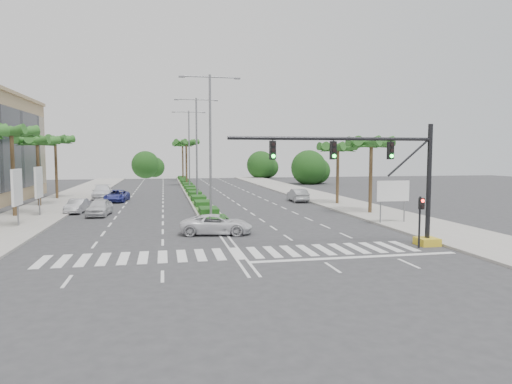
{
  "coord_description": "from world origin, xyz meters",
  "views": [
    {
      "loc": [
        -3.87,
        -24.31,
        5.42
      ],
      "look_at": [
        1.95,
        4.37,
        3.0
      ],
      "focal_mm": 32.0,
      "sensor_mm": 36.0,
      "label": 1
    }
  ],
  "objects_px": {
    "car_parked_a": "(99,207)",
    "car_parked_d": "(102,192)",
    "car_right": "(298,195)",
    "car_parked_c": "(117,196)",
    "car_parked_b": "(77,206)",
    "car_crossing": "(217,224)"
  },
  "relations": [
    {
      "from": "car_parked_a",
      "to": "car_parked_d",
      "type": "xyz_separation_m",
      "value": [
        -1.79,
        16.1,
        0.08
      ]
    },
    {
      "from": "car_parked_d",
      "to": "car_right",
      "type": "bearing_deg",
      "value": -24.3
    },
    {
      "from": "car_parked_c",
      "to": "car_parked_a",
      "type": "bearing_deg",
      "value": -85.48
    },
    {
      "from": "car_parked_b",
      "to": "car_parked_c",
      "type": "distance_m",
      "value": 9.98
    },
    {
      "from": "car_crossing",
      "to": "car_parked_b",
      "type": "bearing_deg",
      "value": 49.87
    },
    {
      "from": "car_parked_a",
      "to": "car_right",
      "type": "distance_m",
      "value": 22.31
    },
    {
      "from": "car_parked_d",
      "to": "car_parked_a",
      "type": "bearing_deg",
      "value": -88.77
    },
    {
      "from": "car_parked_b",
      "to": "car_parked_d",
      "type": "relative_size",
      "value": 0.69
    },
    {
      "from": "car_parked_b",
      "to": "car_parked_d",
      "type": "height_order",
      "value": "car_parked_d"
    },
    {
      "from": "car_parked_a",
      "to": "car_crossing",
      "type": "height_order",
      "value": "car_parked_a"
    },
    {
      "from": "car_crossing",
      "to": "car_parked_d",
      "type": "bearing_deg",
      "value": 32.16
    },
    {
      "from": "car_parked_b",
      "to": "car_right",
      "type": "xyz_separation_m",
      "value": [
        23.03,
        5.74,
        0.09
      ]
    },
    {
      "from": "car_right",
      "to": "car_parked_a",
      "type": "bearing_deg",
      "value": 22.65
    },
    {
      "from": "car_parked_a",
      "to": "car_parked_d",
      "type": "relative_size",
      "value": 0.77
    },
    {
      "from": "car_parked_a",
      "to": "car_parked_c",
      "type": "distance_m",
      "value": 12.15
    },
    {
      "from": "car_parked_c",
      "to": "car_crossing",
      "type": "bearing_deg",
      "value": -63.53
    },
    {
      "from": "car_parked_a",
      "to": "car_parked_d",
      "type": "height_order",
      "value": "car_parked_d"
    },
    {
      "from": "car_parked_a",
      "to": "car_parked_c",
      "type": "height_order",
      "value": "car_parked_a"
    },
    {
      "from": "car_parked_c",
      "to": "car_crossing",
      "type": "distance_m",
      "value": 25.15
    },
    {
      "from": "car_parked_c",
      "to": "car_right",
      "type": "bearing_deg",
      "value": -4.76
    },
    {
      "from": "car_parked_b",
      "to": "car_parked_d",
      "type": "distance_m",
      "value": 13.59
    },
    {
      "from": "car_parked_c",
      "to": "car_parked_d",
      "type": "bearing_deg",
      "value": 124.14
    }
  ]
}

